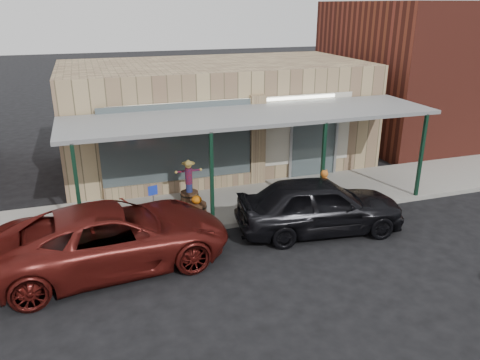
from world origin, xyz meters
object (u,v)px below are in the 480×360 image
object	(u,v)px
handicap_sign	(154,201)
parked_sedan	(320,205)
barrel_pumpkin	(197,208)
car_maroon	(114,236)
barrel_scarecrow	(189,188)

from	to	relation	value
handicap_sign	parked_sedan	bearing A→B (deg)	-29.91
parked_sedan	handicap_sign	bearing A→B (deg)	80.75
handicap_sign	barrel_pumpkin	bearing A→B (deg)	7.10
barrel_pumpkin	car_maroon	distance (m)	3.33
barrel_scarecrow	car_maroon	size ratio (longest dim) A/B	0.26
handicap_sign	car_maroon	xyz separation A→B (m)	(-1.24, -1.47, -0.20)
barrel_pumpkin	handicap_sign	bearing A→B (deg)	-159.22
barrel_scarecrow	handicap_sign	xyz separation A→B (m)	(-1.39, -1.59, 0.36)
parked_sedan	car_maroon	world-z (taller)	parked_sedan
barrel_pumpkin	car_maroon	bearing A→B (deg)	-142.76
barrel_pumpkin	handicap_sign	size ratio (longest dim) A/B	0.52
barrel_scarecrow	barrel_pumpkin	distance (m)	1.09
barrel_scarecrow	barrel_pumpkin	bearing A→B (deg)	-76.94
barrel_pumpkin	car_maroon	xyz separation A→B (m)	(-2.63, -2.00, 0.42)
barrel_scarecrow	car_maroon	world-z (taller)	barrel_scarecrow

